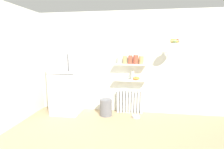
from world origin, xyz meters
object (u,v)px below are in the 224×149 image
trash_bin (106,107)px  hanging_fruit_basket (175,41)px  refrigerator (66,81)px  radiator (130,102)px  storage_jar_1 (125,60)px  storage_jar_3 (136,59)px  vase (133,75)px  storage_jar_4 (141,60)px  shelf_bowl (136,78)px  storage_jar_2 (130,59)px  storage_jar_0 (120,59)px  pet_food_bowl (136,117)px

trash_bin → hanging_fruit_basket: 2.26m
refrigerator → radiator: (1.62, 0.25, -0.55)m
storage_jar_1 → storage_jar_3: size_ratio=0.90×
storage_jar_3 → vase: storage_jar_3 is taller
trash_bin → storage_jar_4: bearing=16.9°
trash_bin → radiator: bearing=26.4°
refrigerator → shelf_bowl: (1.78, 0.22, 0.08)m
shelf_bowl → hanging_fruit_basket: hanging_fruit_basket is taller
shelf_bowl → trash_bin: 1.06m
storage_jar_2 → hanging_fruit_basket: size_ratio=0.68×
vase → trash_bin: 1.05m
radiator → hanging_fruit_basket: size_ratio=1.96×
storage_jar_0 → storage_jar_2: 0.27m
storage_jar_0 → hanging_fruit_basket: (1.26, -0.28, 0.43)m
storage_jar_4 → hanging_fruit_basket: hanging_fruit_basket is taller
storage_jar_1 → storage_jar_4: 0.41m
storage_jar_2 → storage_jar_4: size_ratio=1.09×
refrigerator → storage_jar_3: size_ratio=7.09×
storage_jar_2 → storage_jar_3: 0.14m
radiator → shelf_bowl: bearing=-11.1°
refrigerator → storage_jar_2: size_ratio=7.38×
storage_jar_0 → storage_jar_1: size_ratio=1.10×
radiator → storage_jar_3: storage_jar_3 is taller
refrigerator → shelf_bowl: 1.79m
storage_jar_4 → hanging_fruit_basket: (0.71, -0.28, 0.44)m
storage_jar_0 → storage_jar_1: (0.14, 0.00, -0.01)m
refrigerator → hanging_fruit_basket: (2.61, -0.07, 0.99)m
refrigerator → vase: (1.69, 0.22, 0.15)m
storage_jar_4 → shelf_bowl: size_ratio=1.13×
storage_jar_1 → refrigerator: bearing=-171.8°
trash_bin → vase: bearing=21.9°
storage_jar_3 → vase: 0.42m
refrigerator → storage_jar_3: 1.86m
storage_jar_0 → storage_jar_3: storage_jar_3 is taller
storage_jar_0 → shelf_bowl: bearing=-0.0°
radiator → pet_food_bowl: size_ratio=3.33×
hanging_fruit_basket → storage_jar_3: bearing=161.6°
radiator → trash_bin: 0.65m
storage_jar_2 → shelf_bowl: bearing=0.0°
storage_jar_3 → pet_food_bowl: size_ratio=1.21×
shelf_bowl → storage_jar_3: bearing=-180.0°
storage_jar_1 → shelf_bowl: size_ratio=1.14×
storage_jar_3 → trash_bin: bearing=-160.2°
radiator → storage_jar_3: 1.12m
storage_jar_0 → hanging_fruit_basket: size_ratio=0.70×
trash_bin → pet_food_bowl: (0.76, -0.04, -0.18)m
radiator → vase: size_ratio=2.95×
storage_jar_2 → trash_bin: storage_jar_2 is taller
storage_jar_4 → refrigerator: bearing=-173.5°
radiator → shelf_bowl: shelf_bowl is taller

